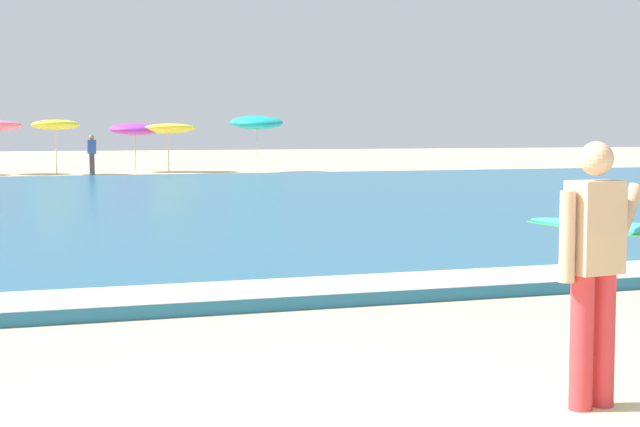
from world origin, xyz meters
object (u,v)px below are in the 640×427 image
at_px(beach_umbrella_5, 56,125).
at_px(beach_umbrella_8, 257,123).
at_px(surfer_with_board, 622,248).
at_px(beachgoer_near_row_left, 92,154).
at_px(beach_umbrella_7, 168,129).
at_px(beach_umbrella_6, 135,129).

bearing_deg(beach_umbrella_5, beach_umbrella_8, -2.63).
height_order(surfer_with_board, beach_umbrella_8, beach_umbrella_8).
bearing_deg(surfer_with_board, beach_umbrella_5, 91.01).
bearing_deg(beachgoer_near_row_left, surfer_with_board, -91.02).
height_order(surfer_with_board, beach_umbrella_7, beach_umbrella_7).
xyz_separation_m(beach_umbrella_5, beach_umbrella_6, (3.33, 1.44, -0.17)).
bearing_deg(beach_umbrella_7, beachgoer_near_row_left, -148.55).
distance_m(beach_umbrella_6, beachgoer_near_row_left, 3.42).
distance_m(surfer_with_board, beach_umbrella_7, 37.10).
bearing_deg(beach_umbrella_5, beach_umbrella_6, 23.42).
distance_m(beach_umbrella_8, beachgoer_near_row_left, 6.97).
bearing_deg(beach_umbrella_7, beach_umbrella_8, -21.24).
height_order(beach_umbrella_7, beach_umbrella_8, beach_umbrella_8).
relative_size(beach_umbrella_7, beachgoer_near_row_left, 1.46).
distance_m(surfer_with_board, beach_umbrella_8, 36.32).
bearing_deg(surfer_with_board, beachgoer_near_row_left, 88.98).
bearing_deg(beach_umbrella_5, surfer_with_board, -88.99).
height_order(beach_umbrella_5, beach_umbrella_6, beach_umbrella_5).
bearing_deg(beachgoer_near_row_left, beach_umbrella_5, 138.38).
bearing_deg(beach_umbrella_6, surfer_with_board, -94.13).
relative_size(beach_umbrella_5, beach_umbrella_6, 1.03).
bearing_deg(surfer_with_board, beach_umbrella_8, 78.17).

